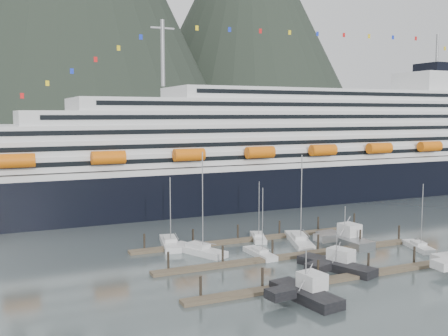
{
  "coord_description": "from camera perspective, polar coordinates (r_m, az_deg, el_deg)",
  "views": [
    {
      "loc": [
        -50.23,
        -69.25,
        23.71
      ],
      "look_at": [
        -8.61,
        22.0,
        13.21
      ],
      "focal_mm": 42.0,
      "sensor_mm": 36.0,
      "label": 1
    }
  ],
  "objects": [
    {
      "name": "dock_far",
      "position": [
        99.38,
        3.39,
        -7.65
      ],
      "size": [
        48.18,
        2.28,
        3.2
      ],
      "color": "#4C4131",
      "rests_on": "ground"
    },
    {
      "name": "sailboat_f",
      "position": [
        99.52,
        3.75,
        -7.59
      ],
      "size": [
        4.79,
        8.01,
        11.52
      ],
      "rotation": [
        0.0,
        0.0,
        1.21
      ],
      "color": "silver",
      "rests_on": "ground"
    },
    {
      "name": "sailboat_c",
      "position": [
        88.6,
        3.93,
        -9.29
      ],
      "size": [
        2.33,
        8.19,
        11.96
      ],
      "rotation": [
        0.0,
        0.0,
        1.58
      ],
      "color": "silver",
      "rests_on": "ground"
    },
    {
      "name": "sailboat_e",
      "position": [
        95.24,
        -5.89,
        -8.21
      ],
      "size": [
        4.94,
        11.01,
        13.06
      ],
      "rotation": [
        0.0,
        0.0,
        1.36
      ],
      "color": "silver",
      "rests_on": "ground"
    },
    {
      "name": "trawler_b",
      "position": [
        69.39,
        8.78,
        -13.29
      ],
      "size": [
        8.53,
        11.18,
        7.02
      ],
      "rotation": [
        0.0,
        0.0,
        1.7
      ],
      "color": "black",
      "rests_on": "ground"
    },
    {
      "name": "sailboat_h",
      "position": [
        98.74,
        20.4,
        -8.06
      ],
      "size": [
        4.43,
        8.22,
        12.03
      ],
      "rotation": [
        0.0,
        0.0,
        1.28
      ],
      "color": "silver",
      "rests_on": "ground"
    },
    {
      "name": "trawler_c",
      "position": [
        82.58,
        12.05,
        -10.24
      ],
      "size": [
        10.01,
        12.86,
        6.36
      ],
      "rotation": [
        0.0,
        0.0,
        1.92
      ],
      "color": "black",
      "rests_on": "ground"
    },
    {
      "name": "sailboat_b",
      "position": [
        90.11,
        -2.84,
        -8.98
      ],
      "size": [
        7.32,
        11.39,
        17.9
      ],
      "rotation": [
        0.0,
        0.0,
        2.0
      ],
      "color": "silver",
      "rests_on": "ground"
    },
    {
      "name": "trawler_e",
      "position": [
        98.53,
        12.92,
        -7.53
      ],
      "size": [
        9.14,
        11.99,
        7.64
      ],
      "rotation": [
        0.0,
        0.0,
        1.65
      ],
      "color": "gray",
      "rests_on": "ground"
    },
    {
      "name": "cruise_ship",
      "position": [
        148.33,
        8.33,
        1.4
      ],
      "size": [
        210.0,
        30.4,
        50.3
      ],
      "color": "black",
      "rests_on": "ground"
    },
    {
      "name": "ground",
      "position": [
        88.77,
        11.18,
        -9.63
      ],
      "size": [
        1600.0,
        1600.0,
        0.0
      ],
      "primitive_type": "plane",
      "color": "#485455",
      "rests_on": "ground"
    },
    {
      "name": "dock_mid",
      "position": [
        88.48,
        7.38,
        -9.41
      ],
      "size": [
        48.18,
        2.28,
        3.2
      ],
      "color": "#4C4131",
      "rests_on": "ground"
    },
    {
      "name": "dock_near",
      "position": [
        78.21,
        12.52,
        -11.58
      ],
      "size": [
        48.18,
        2.28,
        3.2
      ],
      "color": "#4C4131",
      "rests_on": "ground"
    },
    {
      "name": "sailboat_d",
      "position": [
        97.59,
        8.18,
        -7.87
      ],
      "size": [
        7.11,
        12.84,
        16.92
      ],
      "rotation": [
        0.0,
        0.0,
        1.22
      ],
      "color": "silver",
      "rests_on": "ground"
    }
  ]
}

